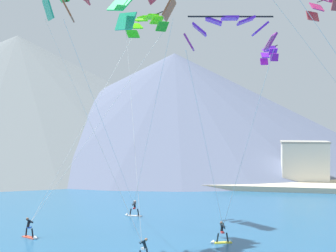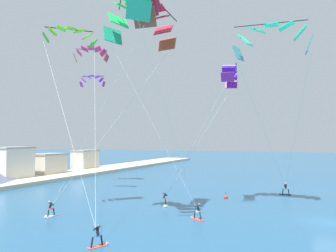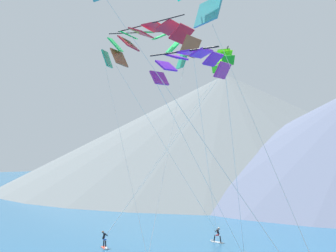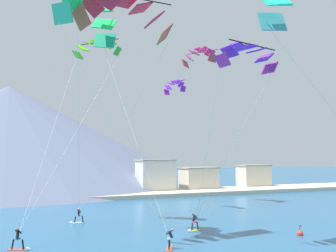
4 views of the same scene
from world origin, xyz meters
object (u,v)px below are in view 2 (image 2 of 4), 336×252
object	(u,v)px
parafoil_kite_distant_high_outer	(91,52)
race_marker_buoy	(226,197)
kitesurfer_far_right	(284,191)
kitesurfer_near_lead	(196,215)
parafoil_kite_far_right	(272,37)
parafoil_kite_near_lead	(128,11)
parafoil_kite_far_left	(70,35)
kitesurfer_near_trail	(165,202)
kitesurfer_far_left	(100,239)
kitesurfer_mid_center	(49,212)
parafoil_kite_distant_low_drift	(92,79)
parafoil_kite_near_trail	(230,75)
parafoil_kite_mid_center	(155,20)

from	to	relation	value
parafoil_kite_distant_high_outer	race_marker_buoy	distance (m)	33.10
kitesurfer_far_right	kitesurfer_near_lead	bearing A→B (deg)	159.50
race_marker_buoy	parafoil_kite_far_right	bearing A→B (deg)	-128.08
parafoil_kite_near_lead	parafoil_kite_far_left	distance (m)	8.80
kitesurfer_near_lead	kitesurfer_near_trail	bearing A→B (deg)	48.63
kitesurfer_far_left	race_marker_buoy	size ratio (longest dim) A/B	1.74
race_marker_buoy	kitesurfer_near_trail	bearing A→B (deg)	146.16
kitesurfer_mid_center	kitesurfer_far_left	distance (m)	11.68
kitesurfer_far_right	parafoil_kite_distant_low_drift	size ratio (longest dim) A/B	0.46
kitesurfer_near_trail	kitesurfer_far_right	size ratio (longest dim) A/B	1.00
kitesurfer_far_left	kitesurfer_near_lead	bearing A→B (deg)	-20.21
parafoil_kite_distant_high_outer	kitesurfer_far_right	bearing A→B (deg)	-82.96
kitesurfer_near_trail	parafoil_kite_near_lead	world-z (taller)	parafoil_kite_near_lead
kitesurfer_near_lead	kitesurfer_far_right	size ratio (longest dim) A/B	0.98
kitesurfer_near_lead	kitesurfer_far_right	world-z (taller)	kitesurfer_far_right
kitesurfer_mid_center	parafoil_kite_distant_high_outer	size ratio (longest dim) A/B	0.29
parafoil_kite_far_left	parafoil_kite_distant_low_drift	world-z (taller)	parafoil_kite_far_left
race_marker_buoy	kitesurfer_far_right	bearing A→B (deg)	-48.19
parafoil_kite_near_trail	parafoil_kite_distant_high_outer	world-z (taller)	parafoil_kite_distant_high_outer
kitesurfer_near_trail	parafoil_kite_mid_center	world-z (taller)	parafoil_kite_mid_center
kitesurfer_near_trail	parafoil_kite_far_right	world-z (taller)	parafoil_kite_far_right
kitesurfer_mid_center	parafoil_kite_mid_center	xyz separation A→B (m)	(1.92, -10.95, 18.90)
parafoil_kite_far_right	kitesurfer_far_right	bearing A→B (deg)	-2.13
kitesurfer_near_lead	parafoil_kite_near_lead	xyz separation A→B (m)	(-5.63, 4.55, 19.03)
parafoil_kite_near_lead	parafoil_kite_distant_low_drift	xyz separation A→B (m)	(14.39, 14.21, -2.75)
kitesurfer_far_right	parafoil_kite_mid_center	size ratio (longest dim) A/B	0.09
parafoil_kite_near_trail	parafoil_kite_distant_high_outer	distance (m)	28.68
parafoil_kite_mid_center	parafoil_kite_distant_low_drift	bearing A→B (deg)	53.37
parafoil_kite_near_lead	parafoil_kite_distant_low_drift	size ratio (longest dim) A/B	5.12
kitesurfer_far_right	parafoil_kite_far_left	distance (m)	35.25
kitesurfer_far_left	kitesurfer_far_right	world-z (taller)	kitesurfer_far_left
kitesurfer_far_left	parafoil_kite_far_left	bearing A→B (deg)	50.58
kitesurfer_mid_center	parafoil_kite_distant_low_drift	xyz separation A→B (m)	(13.58, 4.73, 16.29)
parafoil_kite_near_lead	parafoil_kite_far_right	xyz separation A→B (m)	(13.21, -11.24, 0.13)
kitesurfer_near_trail	kitesurfer_mid_center	xyz separation A→B (m)	(-9.51, 8.71, -0.07)
parafoil_kite_far_right	race_marker_buoy	size ratio (longest dim) A/B	19.44
parafoil_kite_near_trail	parafoil_kite_far_right	world-z (taller)	parafoil_kite_far_right
parafoil_kite_near_trail	parafoil_kite_distant_high_outer	bearing A→B (deg)	70.20
parafoil_kite_far_right	parafoil_kite_distant_high_outer	world-z (taller)	parafoil_kite_distant_high_outer
kitesurfer_near_trail	parafoil_kite_far_left	xyz separation A→B (m)	(-7.90, 7.67, 18.49)
kitesurfer_mid_center	kitesurfer_far_right	size ratio (longest dim) A/B	0.98
parafoil_kite_distant_high_outer	kitesurfer_far_left	bearing A→B (deg)	-142.53
parafoil_kite_near_lead	parafoil_kite_distant_low_drift	world-z (taller)	parafoil_kite_near_lead
kitesurfer_mid_center	kitesurfer_far_right	bearing A→B (deg)	-41.54
parafoil_kite_near_trail	parafoil_kite_distant_high_outer	size ratio (longest dim) A/B	2.47
parafoil_kite_distant_high_outer	race_marker_buoy	bearing A→B (deg)	-95.94
kitesurfer_far_right	parafoil_kite_far_right	distance (m)	22.29
kitesurfer_near_trail	kitesurfer_mid_center	bearing A→B (deg)	137.53
kitesurfer_far_left	parafoil_kite_distant_high_outer	xyz separation A→B (m)	(25.91, 19.85, 22.43)
kitesurfer_near_lead	parafoil_kite_distant_low_drift	world-z (taller)	parafoil_kite_distant_low_drift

